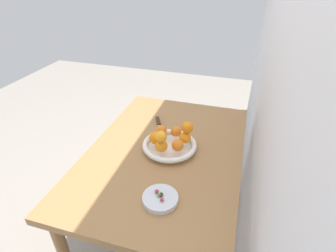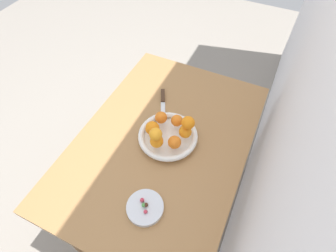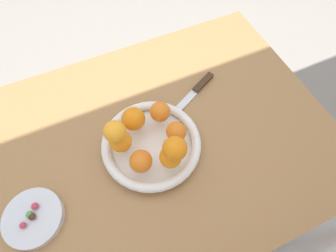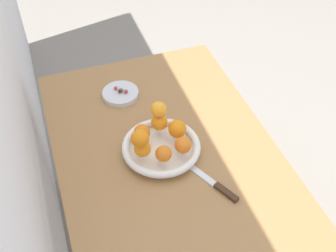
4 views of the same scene
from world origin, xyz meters
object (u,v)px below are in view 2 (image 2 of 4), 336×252
object	(u,v)px
fruit_bowl	(168,136)
orange_5	(152,128)
candy_dish	(145,207)
candy_ball_2	(144,205)
candy_ball_0	(142,200)
orange_4	(161,117)
knife	(163,105)
dining_table	(163,150)
orange_7	(188,123)
orange_0	(157,141)
orange_6	(155,134)
orange_3	(177,121)
candy_ball_3	(145,212)
candy_ball_1	(146,205)
orange_1	(174,142)
orange_2	(185,132)

from	to	relation	value
fruit_bowl	orange_5	xyz separation A→B (m)	(0.02, -0.07, 0.05)
candy_dish	candy_ball_2	bearing A→B (deg)	-94.12
candy_ball_0	orange_5	bearing A→B (deg)	-160.42
orange_4	knife	xyz separation A→B (m)	(-0.13, -0.05, -0.06)
dining_table	orange_7	world-z (taller)	orange_7
orange_0	orange_4	world-z (taller)	orange_0
orange_0	orange_6	bearing A→B (deg)	-42.41
orange_4	candy_ball_2	world-z (taller)	orange_4
orange_3	orange_5	xyz separation A→B (m)	(0.09, -0.08, 0.00)
orange_0	candy_ball_3	distance (m)	0.30
fruit_bowl	knife	xyz separation A→B (m)	(-0.18, -0.11, -0.02)
candy_ball_2	fruit_bowl	bearing A→B (deg)	-170.71
candy_dish	orange_4	world-z (taller)	orange_4
orange_7	candy_ball_2	bearing A→B (deg)	-3.96
fruit_bowl	orange_0	distance (m)	0.09
orange_6	candy_ball_1	size ratio (longest dim) A/B	3.35
orange_6	candy_ball_0	xyz separation A→B (m)	(0.24, 0.06, -0.10)
orange_1	candy_ball_0	bearing A→B (deg)	-2.78
orange_6	candy_ball_1	xyz separation A→B (m)	(0.25, 0.08, -0.10)
fruit_bowl	orange_3	distance (m)	0.08
candy_ball_3	knife	distance (m)	0.57
dining_table	candy_ball_2	distance (m)	0.35
orange_3	candy_ball_1	bearing A→B (deg)	6.86
candy_dish	orange_0	distance (m)	0.28
orange_2	orange_6	distance (m)	0.15
fruit_bowl	candy_ball_3	bearing A→B (deg)	11.59
candy_dish	candy_ball_0	bearing A→B (deg)	-128.10
orange_7	candy_ball_3	size ratio (longest dim) A/B	3.92
dining_table	orange_3	bearing A→B (deg)	158.36
fruit_bowl	orange_1	world-z (taller)	orange_1
orange_5	knife	xyz separation A→B (m)	(-0.20, -0.05, -0.07)
orange_3	orange_4	size ratio (longest dim) A/B	0.97
candy_ball_0	orange_7	bearing A→B (deg)	173.49
orange_4	candy_ball_2	bearing A→B (deg)	16.42
candy_dish	orange_3	size ratio (longest dim) A/B	2.62
dining_table	fruit_bowl	xyz separation A→B (m)	(-0.01, 0.02, 0.11)
orange_2	orange_6	bearing A→B (deg)	-41.85
candy_dish	orange_7	size ratio (longest dim) A/B	2.43
orange_3	knife	size ratio (longest dim) A/B	0.23
fruit_bowl	candy_ball_2	bearing A→B (deg)	9.29
orange_5	orange_6	world-z (taller)	orange_6
orange_2	candy_ball_3	bearing A→B (deg)	-0.09
orange_2	candy_ball_0	bearing A→B (deg)	-5.49
fruit_bowl	orange_0	xyz separation A→B (m)	(0.08, -0.02, 0.05)
orange_1	orange_7	distance (m)	0.10
candy_ball_3	orange_6	bearing A→B (deg)	-161.36
orange_5	orange_7	bearing A→B (deg)	109.90
candy_ball_3	orange_7	bearing A→B (deg)	178.88
orange_7	candy_ball_0	world-z (taller)	orange_7
orange_2	orange_4	world-z (taller)	same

